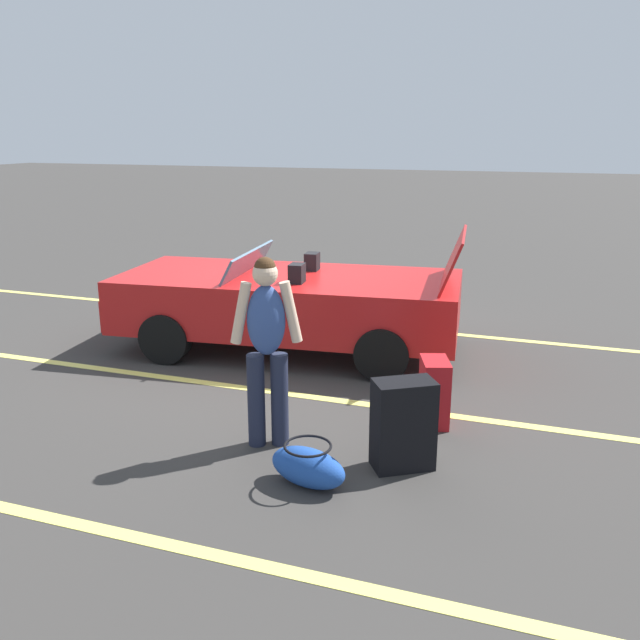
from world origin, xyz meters
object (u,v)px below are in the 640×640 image
Objects in this scene: suitcase_large_black at (403,425)px; suitcase_medium_bright at (434,392)px; duffel_bag at (308,466)px; convertible_car at (273,302)px; traveler_person at (267,342)px.

suitcase_medium_bright is at bearing -37.85° from suitcase_large_black.
convertible_car is at bearing -62.62° from duffel_bag.
convertible_car is 3.33m from suitcase_large_black.
suitcase_large_black is 0.84m from duffel_bag.
convertible_car is 2.61× the size of traveler_person.
traveler_person is at bearing 56.68° from suitcase_large_black.
traveler_person is at bearing 105.79° from convertible_car.
traveler_person reaches higher than suitcase_medium_bright.
suitcase_medium_bright is (-0.09, -0.92, -0.06)m from suitcase_large_black.
traveler_person is (0.57, -0.55, 0.77)m from duffel_bag.
suitcase_medium_bright is (-2.28, 1.59, -0.28)m from convertible_car.
suitcase_large_black reaches higher than suitcase_medium_bright.
suitcase_large_black is at bearing -139.07° from duffel_bag.
suitcase_large_black reaches higher than duffel_bag.
traveler_person reaches higher than convertible_car.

